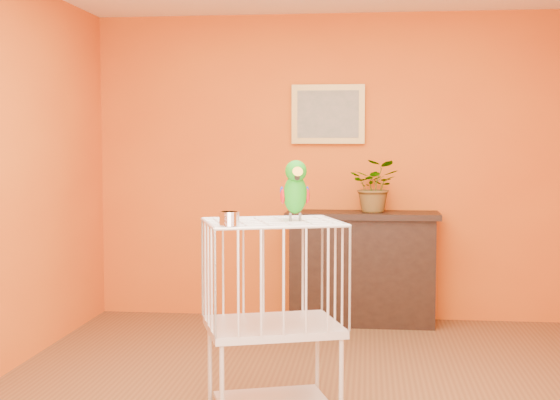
# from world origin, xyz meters

# --- Properties ---
(room_shell) EXTENTS (4.50, 4.50, 4.50)m
(room_shell) POSITION_xyz_m (0.00, 0.00, 1.58)
(room_shell) COLOR orange
(room_shell) RESTS_ON ground
(console_cabinet) EXTENTS (1.26, 0.45, 0.94)m
(console_cabinet) POSITION_xyz_m (0.30, 2.03, 0.47)
(console_cabinet) COLOR black
(console_cabinet) RESTS_ON ground
(potted_plant) EXTENTS (0.45, 0.49, 0.34)m
(potted_plant) POSITION_xyz_m (0.40, 2.00, 1.10)
(potted_plant) COLOR #26722D
(potted_plant) RESTS_ON console_cabinet
(framed_picture) EXTENTS (0.62, 0.04, 0.50)m
(framed_picture) POSITION_xyz_m (0.00, 2.22, 1.75)
(framed_picture) COLOR olive
(framed_picture) RESTS_ON room_shell
(birdcage) EXTENTS (0.84, 0.74, 1.08)m
(birdcage) POSITION_xyz_m (-0.17, -0.28, 0.56)
(birdcage) COLOR beige
(birdcage) RESTS_ON ground
(feed_cup) EXTENTS (0.10, 0.10, 0.07)m
(feed_cup) POSITION_xyz_m (-0.35, -0.58, 1.12)
(feed_cup) COLOR silver
(feed_cup) RESTS_ON birdcage
(parrot) EXTENTS (0.17, 0.30, 0.33)m
(parrot) POSITION_xyz_m (-0.05, -0.26, 1.25)
(parrot) COLOR #59544C
(parrot) RESTS_ON birdcage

